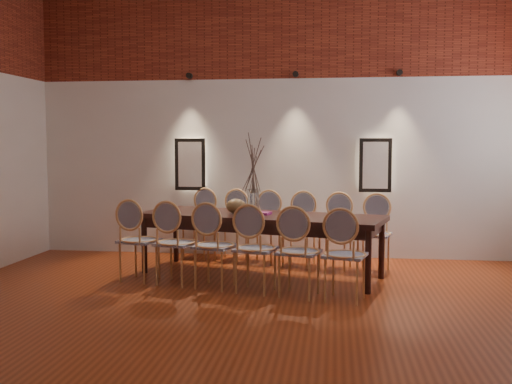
# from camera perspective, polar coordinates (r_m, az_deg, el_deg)

# --- Properties ---
(floor) EXTENTS (7.00, 7.00, 0.02)m
(floor) POSITION_cam_1_polar(r_m,az_deg,el_deg) (5.23, -1.11, -13.28)
(floor) COLOR maroon
(floor) RESTS_ON ground
(wall_back) EXTENTS (7.00, 0.10, 4.00)m
(wall_back) POSITION_cam_1_polar(r_m,az_deg,el_deg) (8.51, 2.48, 7.35)
(wall_back) COLOR silver
(wall_back) RESTS_ON ground
(brick_band_back) EXTENTS (7.00, 0.02, 1.50)m
(brick_band_back) POSITION_cam_1_polar(r_m,az_deg,el_deg) (8.59, 2.47, 15.73)
(brick_band_back) COLOR maroon
(brick_band_back) RESTS_ON ground
(niche_left) EXTENTS (0.36, 0.06, 0.66)m
(niche_left) POSITION_cam_1_polar(r_m,az_deg,el_deg) (8.62, -6.25, 2.64)
(niche_left) COLOR #FFEAC6
(niche_left) RESTS_ON wall_back
(niche_right) EXTENTS (0.36, 0.06, 0.66)m
(niche_right) POSITION_cam_1_polar(r_m,az_deg,el_deg) (8.39, 11.29, 2.52)
(niche_right) COLOR #FFEAC6
(niche_right) RESTS_ON wall_back
(spot_fixture_left) EXTENTS (0.08, 0.10, 0.08)m
(spot_fixture_left) POSITION_cam_1_polar(r_m,az_deg,el_deg) (8.64, -6.37, 10.94)
(spot_fixture_left) COLOR black
(spot_fixture_left) RESTS_ON wall_back
(spot_fixture_mid) EXTENTS (0.08, 0.10, 0.08)m
(spot_fixture_mid) POSITION_cam_1_polar(r_m,az_deg,el_deg) (8.41, 3.80, 11.13)
(spot_fixture_mid) COLOR black
(spot_fixture_mid) RESTS_ON wall_back
(spot_fixture_right) EXTENTS (0.08, 0.10, 0.08)m
(spot_fixture_right) POSITION_cam_1_polar(r_m,az_deg,el_deg) (8.44, 13.51, 11.00)
(spot_fixture_right) COLOR black
(spot_fixture_right) RESTS_ON wall_back
(dining_table) EXTENTS (3.08, 1.65, 0.75)m
(dining_table) POSITION_cam_1_polar(r_m,az_deg,el_deg) (7.25, 0.41, -5.07)
(dining_table) COLOR black
(dining_table) RESTS_ON floor
(chair_near_a) EXTENTS (0.54, 0.54, 0.94)m
(chair_near_a) POSITION_cam_1_polar(r_m,az_deg,el_deg) (7.13, -11.05, -4.55)
(chair_near_a) COLOR tan
(chair_near_a) RESTS_ON floor
(chair_near_b) EXTENTS (0.54, 0.54, 0.94)m
(chair_near_b) POSITION_cam_1_polar(r_m,az_deg,el_deg) (6.88, -7.62, -4.84)
(chair_near_b) COLOR tan
(chair_near_b) RESTS_ON floor
(chair_near_c) EXTENTS (0.54, 0.54, 0.94)m
(chair_near_c) POSITION_cam_1_polar(r_m,az_deg,el_deg) (6.65, -3.95, -5.13)
(chair_near_c) COLOR tan
(chair_near_c) RESTS_ON floor
(chair_near_d) EXTENTS (0.54, 0.54, 0.94)m
(chair_near_d) POSITION_cam_1_polar(r_m,az_deg,el_deg) (6.46, -0.02, -5.42)
(chair_near_d) COLOR tan
(chair_near_d) RESTS_ON floor
(chair_near_e) EXTENTS (0.54, 0.54, 0.94)m
(chair_near_e) POSITION_cam_1_polar(r_m,az_deg,el_deg) (6.29, 4.12, -5.70)
(chair_near_e) COLOR tan
(chair_near_e) RESTS_ON floor
(chair_near_f) EXTENTS (0.54, 0.54, 0.94)m
(chair_near_f) POSITION_cam_1_polar(r_m,az_deg,el_deg) (6.16, 8.48, -5.96)
(chair_near_f) COLOR tan
(chair_near_f) RESTS_ON floor
(chair_far_a) EXTENTS (0.54, 0.54, 0.94)m
(chair_far_a) POSITION_cam_1_polar(r_m,az_deg,el_deg) (8.42, -5.46, -3.08)
(chair_far_a) COLOR tan
(chair_far_a) RESTS_ON floor
(chair_far_b) EXTENTS (0.54, 0.54, 0.94)m
(chair_far_b) POSITION_cam_1_polar(r_m,az_deg,el_deg) (8.20, -2.42, -3.26)
(chair_far_b) COLOR tan
(chair_far_b) RESTS_ON floor
(chair_far_c) EXTENTS (0.54, 0.54, 0.94)m
(chair_far_c) POSITION_cam_1_polar(r_m,az_deg,el_deg) (8.02, 0.77, -3.45)
(chair_far_c) COLOR tan
(chair_far_c) RESTS_ON floor
(chair_far_d) EXTENTS (0.54, 0.54, 0.94)m
(chair_far_d) POSITION_cam_1_polar(r_m,az_deg,el_deg) (7.85, 4.10, -3.63)
(chair_far_d) COLOR tan
(chair_far_d) RESTS_ON floor
(chair_far_e) EXTENTS (0.54, 0.54, 0.94)m
(chair_far_e) POSITION_cam_1_polar(r_m,az_deg,el_deg) (7.72, 7.56, -3.80)
(chair_far_e) COLOR tan
(chair_far_e) RESTS_ON floor
(chair_far_f) EXTENTS (0.54, 0.54, 0.94)m
(chair_far_f) POSITION_cam_1_polar(r_m,az_deg,el_deg) (7.61, 11.14, -3.96)
(chair_far_f) COLOR tan
(chair_far_f) RESTS_ON floor
(vase) EXTENTS (0.14, 0.14, 0.30)m
(vase) POSITION_cam_1_polar(r_m,az_deg,el_deg) (7.22, -0.27, -0.91)
(vase) COLOR silver
(vase) RESTS_ON dining_table
(dried_branches) EXTENTS (0.50, 0.50, 0.70)m
(dried_branches) POSITION_cam_1_polar(r_m,az_deg,el_deg) (7.19, -0.27, 2.66)
(dried_branches) COLOR brown
(dried_branches) RESTS_ON vase
(bowl) EXTENTS (0.24, 0.24, 0.18)m
(bowl) POSITION_cam_1_polar(r_m,az_deg,el_deg) (7.26, -1.91, -1.36)
(bowl) COLOR brown
(bowl) RESTS_ON dining_table
(book) EXTENTS (0.30, 0.24, 0.03)m
(book) POSITION_cam_1_polar(r_m,az_deg,el_deg) (7.18, 0.33, -2.02)
(book) COLOR #98266A
(book) RESTS_ON dining_table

